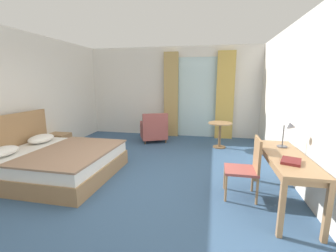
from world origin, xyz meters
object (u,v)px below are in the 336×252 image
(armchair_by_window, at_px, (154,130))
(round_cafe_table, at_px, (220,129))
(desk_lamp, at_px, (288,131))
(bed, at_px, (55,161))
(desk_chair, at_px, (247,165))
(writing_desk, at_px, (286,161))
(closed_book, at_px, (291,161))
(nightstand, at_px, (59,143))

(armchair_by_window, xyz_separation_m, round_cafe_table, (1.88, -0.24, 0.15))
(desk_lamp, xyz_separation_m, round_cafe_table, (-0.92, 2.45, -0.53))
(bed, bearing_deg, desk_chair, -2.21)
(bed, relative_size, round_cafe_table, 3.07)
(desk_lamp, bearing_deg, bed, -179.15)
(round_cafe_table, bearing_deg, desk_chair, -82.49)
(desk_lamp, bearing_deg, round_cafe_table, 110.62)
(round_cafe_table, bearing_deg, writing_desk, -73.26)
(writing_desk, height_order, round_cafe_table, writing_desk)
(desk_chair, bearing_deg, writing_desk, -14.95)
(bed, xyz_separation_m, armchair_by_window, (1.20, 2.75, 0.06))
(bed, xyz_separation_m, writing_desk, (3.92, -0.26, 0.38))
(closed_book, bearing_deg, round_cafe_table, 125.23)
(nightstand, bearing_deg, writing_desk, -18.03)
(writing_desk, bearing_deg, armchair_by_window, 132.08)
(desk_lamp, height_order, armchair_by_window, desk_lamp)
(desk_lamp, height_order, round_cafe_table, desk_lamp)
(closed_book, bearing_deg, desk_chair, 156.33)
(closed_book, height_order, round_cafe_table, closed_book)
(nightstand, xyz_separation_m, desk_chair, (4.33, -1.44, 0.28))
(bed, distance_m, desk_chair, 3.44)
(bed, bearing_deg, round_cafe_table, 39.10)
(writing_desk, height_order, closed_book, closed_book)
(bed, bearing_deg, writing_desk, -3.83)
(bed, distance_m, desk_lamp, 4.08)
(closed_book, xyz_separation_m, round_cafe_table, (-0.80, 3.08, -0.27))
(bed, distance_m, closed_book, 3.96)
(desk_chair, height_order, closed_book, desk_chair)
(desk_chair, relative_size, desk_lamp, 2.14)
(armchair_by_window, bearing_deg, writing_desk, -47.92)
(desk_lamp, relative_size, round_cafe_table, 0.65)
(writing_desk, bearing_deg, closed_book, -96.05)
(closed_book, relative_size, armchair_by_window, 0.30)
(closed_book, xyz_separation_m, armchair_by_window, (-2.68, 3.32, -0.42))
(desk_chair, bearing_deg, armchair_by_window, 127.78)
(round_cafe_table, bearing_deg, desk_lamp, -69.38)
(nightstand, relative_size, closed_book, 1.80)
(bed, distance_m, nightstand, 1.59)
(bed, distance_m, writing_desk, 3.94)
(desk_chair, height_order, round_cafe_table, desk_chair)
(nightstand, relative_size, desk_lamp, 1.17)
(writing_desk, height_order, armchair_by_window, armchair_by_window)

